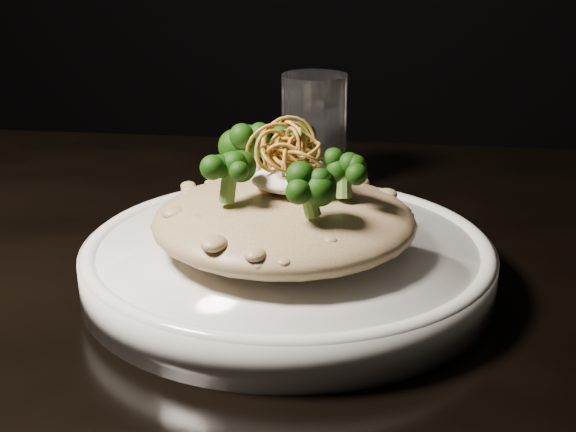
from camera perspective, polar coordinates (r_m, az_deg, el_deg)
The scene contains 7 objects.
table at distance 0.68m, azimuth -1.33°, elevation -10.20°, with size 1.10×0.80×0.75m.
plate at distance 0.61m, azimuth 0.00°, elevation -3.44°, with size 0.31×0.31×0.03m, color silver.
risotto at distance 0.59m, azimuth -0.26°, elevation -0.30°, with size 0.20×0.20×0.04m, color brown.
broccoli at distance 0.58m, azimuth -0.03°, elevation 4.17°, with size 0.15×0.15×0.05m, color black, non-canonical shape.
cheese at distance 0.59m, azimuth 0.45°, elevation 2.82°, with size 0.07×0.07×0.02m, color white.
shallots at distance 0.58m, azimuth 0.16°, elevation 5.46°, with size 0.06×0.06×0.04m, color brown, non-canonical shape.
drinking_glass at distance 0.82m, azimuth 1.86°, elevation 6.01°, with size 0.07×0.07×0.12m, color silver.
Camera 1 is at (0.09, -0.58, 1.01)m, focal length 50.00 mm.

